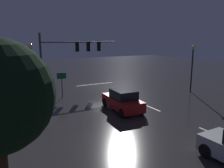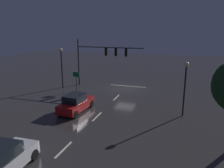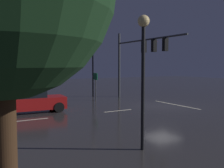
{
  "view_description": "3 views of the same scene",
  "coord_description": "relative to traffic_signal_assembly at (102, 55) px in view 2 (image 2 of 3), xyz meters",
  "views": [
    {
      "loc": [
        11.65,
        24.34,
        5.68
      ],
      "look_at": [
        0.51,
        4.01,
        1.03
      ],
      "focal_mm": 36.26,
      "sensor_mm": 36.0,
      "label": 1
    },
    {
      "loc": [
        -7.31,
        27.91,
        8.02
      ],
      "look_at": [
        0.27,
        4.78,
        1.78
      ],
      "focal_mm": 36.38,
      "sensor_mm": 36.0,
      "label": 2
    },
    {
      "loc": [
        -14.94,
        12.99,
        3.18
      ],
      "look_at": [
        0.79,
        4.03,
        1.82
      ],
      "focal_mm": 40.66,
      "sensor_mm": 36.0,
      "label": 3
    }
  ],
  "objects": [
    {
      "name": "stop_bar",
      "position": [
        -3.36,
        -1.18,
        -4.31
      ],
      "size": [
        5.0,
        0.16,
        0.01
      ],
      "primitive_type": "cube",
      "color": "beige",
      "rests_on": "ground_plane"
    },
    {
      "name": "car_approaching",
      "position": [
        -0.91,
        9.53,
        -3.52
      ],
      "size": [
        2.15,
        4.46,
        1.7
      ],
      "color": "maroon",
      "rests_on": "ground_plane"
    },
    {
      "name": "lane_dash_mid",
      "position": [
        -3.36,
        10.22,
        -4.31
      ],
      "size": [
        0.16,
        2.2,
        0.01
      ],
      "primitive_type": "cube",
      "rotation": [
        0.0,
        0.0,
        1.57
      ],
      "color": "beige",
      "rests_on": "ground_plane"
    },
    {
      "name": "lane_dash_near",
      "position": [
        -3.36,
        16.22,
        -4.31
      ],
      "size": [
        0.16,
        2.2,
        0.01
      ],
      "primitive_type": "cube",
      "rotation": [
        0.0,
        0.0,
        1.57
      ],
      "color": "beige",
      "rests_on": "ground_plane"
    },
    {
      "name": "street_lamp_right_kerb",
      "position": [
        4.75,
        2.29,
        -0.65
      ],
      "size": [
        0.44,
        0.44,
        5.26
      ],
      "color": "black",
      "rests_on": "ground_plane"
    },
    {
      "name": "route_sign",
      "position": [
        2.2,
        3.24,
        -2.51
      ],
      "size": [
        0.9,
        0.15,
        2.5
      ],
      "color": "#383A3D",
      "rests_on": "ground_plane"
    },
    {
      "name": "ground_plane",
      "position": [
        -3.36,
        0.22,
        -4.31
      ],
      "size": [
        80.0,
        80.0,
        0.0
      ],
      "primitive_type": "plane",
      "color": "#2D2B2B"
    },
    {
      "name": "traffic_signal_assembly",
      "position": [
        0.0,
        0.0,
        0.0
      ],
      "size": [
        9.13,
        0.47,
        6.3
      ],
      "color": "#383A3D",
      "rests_on": "ground_plane"
    },
    {
      "name": "car_distant",
      "position": [
        -1.45,
        19.5,
        -3.52
      ],
      "size": [
        2.0,
        4.41,
        1.7
      ],
      "color": "#B7B7BC",
      "rests_on": "ground_plane"
    },
    {
      "name": "lane_dash_far",
      "position": [
        -3.36,
        4.22,
        -4.31
      ],
      "size": [
        0.16,
        2.2,
        0.01
      ],
      "primitive_type": "cube",
      "rotation": [
        0.0,
        0.0,
        1.57
      ],
      "color": "beige",
      "rests_on": "ground_plane"
    },
    {
      "name": "street_lamp_left_kerb",
      "position": [
        -10.76,
        7.59,
        -0.81
      ],
      "size": [
        0.44,
        0.44,
        4.99
      ],
      "color": "black",
      "rests_on": "ground_plane"
    }
  ]
}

